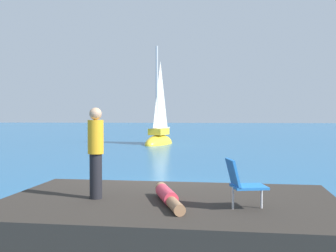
{
  "coord_description": "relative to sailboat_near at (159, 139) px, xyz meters",
  "views": [
    {
      "loc": [
        0.82,
        -10.69,
        2.07
      ],
      "look_at": [
        -1.1,
        13.78,
        1.33
      ],
      "focal_mm": 46.03,
      "sensor_mm": 36.0,
      "label": 1
    }
  ],
  "objects": [
    {
      "name": "ground_plane",
      "position": [
        1.99,
        -17.54,
        -0.38
      ],
      "size": [
        160.0,
        160.0,
        0.0
      ],
      "primitive_type": "plane",
      "color": "#236093"
    },
    {
      "name": "boulder_seaward",
      "position": [
        4.63,
        -18.8,
        -0.38
      ],
      "size": [
        1.61,
        1.5,
        0.76
      ],
      "primitive_type": "cube",
      "rotation": [
        0.03,
        0.03,
        0.53
      ],
      "color": "#302A21",
      "rests_on": "ground"
    },
    {
      "name": "shore_ledge",
      "position": [
        2.25,
        -20.69,
        -0.11
      ],
      "size": [
        6.18,
        4.29,
        0.55
      ],
      "primitive_type": "cube",
      "rotation": [
        0.0,
        0.0,
        -0.07
      ],
      "color": "#2D2823",
      "rests_on": "ground"
    },
    {
      "name": "sailboat_near",
      "position": [
        0.0,
        0.0,
        0.0
      ],
      "size": [
        2.25,
        3.92,
        7.07
      ],
      "rotation": [
        0.0,
        0.0,
        4.43
      ],
      "color": "yellow",
      "rests_on": "ground"
    },
    {
      "name": "boulder_inland",
      "position": [
        2.45,
        -18.63,
        -0.38
      ],
      "size": [
        1.35,
        1.38,
        0.75
      ],
      "primitive_type": "cube",
      "rotation": [
        0.06,
        0.12,
        0.96
      ],
      "color": "#282C21",
      "rests_on": "ground"
    },
    {
      "name": "person_standing",
      "position": [
        0.94,
        -20.74,
        1.03
      ],
      "size": [
        0.28,
        0.28,
        1.62
      ],
      "rotation": [
        0.0,
        0.0,
        5.83
      ],
      "color": "black",
      "rests_on": "shore_ledge"
    },
    {
      "name": "person_sunbather",
      "position": [
        2.25,
        -21.04,
        0.28
      ],
      "size": [
        0.62,
        1.73,
        0.25
      ],
      "rotation": [
        0.0,
        0.0,
        4.97
      ],
      "color": "#DB384C",
      "rests_on": "shore_ledge"
    },
    {
      "name": "beach_chair",
      "position": [
        3.45,
        -21.36,
        0.6
      ],
      "size": [
        0.67,
        0.58,
        0.8
      ],
      "rotation": [
        0.0,
        0.0,
        0.19
      ],
      "color": "blue",
      "rests_on": "shore_ledge"
    }
  ]
}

